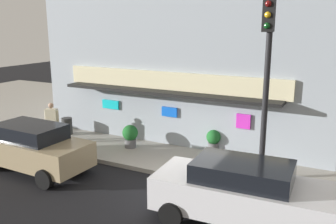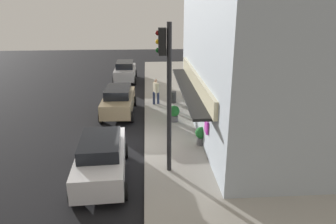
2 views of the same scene
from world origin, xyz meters
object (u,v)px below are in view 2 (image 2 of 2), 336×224
Objects in this scene: pedestrian at (156,90)px; parked_car_silver at (125,71)px; traffic_light at (167,81)px; parked_car_white at (101,158)px; trash_can at (173,97)px; potted_plant_by_window at (174,113)px; parked_car_tan at (119,100)px; potted_plant_by_doorway at (201,135)px.

parked_car_silver is (-7.28, -2.45, -0.22)m from pedestrian.
parked_car_silver is at bearing -170.77° from traffic_light.
parked_car_white is at bearing -15.32° from pedestrian.
traffic_light reaches higher than trash_can.
pedestrian reaches higher than potted_plant_by_window.
parked_car_tan is (-1.98, -3.26, 0.19)m from potted_plant_by_window.
traffic_light is at bearing -6.34° from trash_can.
parked_car_silver reaches higher than parked_car_tan.
trash_can is at bearing 158.62° from parked_car_white.
pedestrian is at bearing -164.39° from potted_plant_by_window.
trash_can is 6.76m from potted_plant_by_doorway.
trash_can is 0.16× the size of parked_car_white.
parked_car_white reaches higher than potted_plant_by_doorway.
potted_plant_by_window reaches higher than potted_plant_by_doorway.
pedestrian is at bearing 18.62° from parked_car_silver.
traffic_light is 1.38× the size of parked_car_silver.
traffic_light is at bearing 9.23° from parked_car_silver.
pedestrian is 0.37× the size of parked_car_white.
potted_plant_by_doorway is at bearing 141.76° from traffic_light.
potted_plant_by_doorway is at bearing 16.57° from pedestrian.
parked_car_tan is at bearing -161.39° from traffic_light.
trash_can is at bearing 173.66° from traffic_light.
parked_car_silver is at bearing -161.38° from pedestrian.
pedestrian reaches higher than potted_plant_by_doorway.
parked_car_tan is (1.56, -3.49, 0.33)m from trash_can.
potted_plant_by_doorway is 14.42m from parked_car_silver.
traffic_light reaches higher than potted_plant_by_doorway.
potted_plant_by_window is 3.82m from parked_car_tan.
potted_plant_by_window is at bearing 17.70° from parked_car_silver.
trash_can is at bearing 176.36° from potted_plant_by_window.
trash_can is 0.84× the size of potted_plant_by_doorway.
potted_plant_by_window is 0.22× the size of parked_car_silver.
parked_car_tan is at bearing -140.36° from potted_plant_by_doorway.
pedestrian reaches higher than parked_car_white.
potted_plant_by_window reaches higher than trash_can.
pedestrian is 3.43m from potted_plant_by_window.
parked_car_tan is 8.59m from parked_car_silver.
potted_plant_by_window is at bearing -3.64° from trash_can.
trash_can is 0.81× the size of potted_plant_by_window.
parked_car_tan is at bearing 179.46° from parked_car_white.
potted_plant_by_window is at bearing 15.61° from pedestrian.
potted_plant_by_window is at bearing -162.45° from potted_plant_by_doorway.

